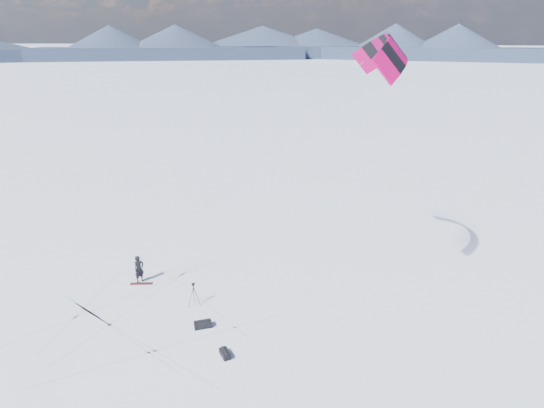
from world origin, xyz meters
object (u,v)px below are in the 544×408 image
(tripod, at_px, (194,291))
(gear_bag_a, at_px, (203,324))
(snowkiter, at_px, (141,282))
(snowboard, at_px, (142,284))
(gear_bag_b, at_px, (225,353))

(tripod, xyz_separation_m, gear_bag_a, (1.36, -1.76, -0.71))
(snowkiter, bearing_deg, snowboard, -113.20)
(snowboard, distance_m, gear_bag_a, 6.16)
(snowkiter, relative_size, snowboard, 1.28)
(tripod, relative_size, gear_bag_b, 1.73)
(tripod, xyz_separation_m, gear_bag_b, (3.35, -3.50, -0.73))
(tripod, bearing_deg, gear_bag_b, -45.76)
(snowboard, height_order, gear_bag_b, gear_bag_b)
(snowboard, xyz_separation_m, gear_bag_b, (7.44, -4.57, 0.13))
(snowkiter, distance_m, snowboard, 0.28)
(snowboard, relative_size, gear_bag_b, 1.72)
(tripod, distance_m, gear_bag_a, 2.34)
(snowkiter, distance_m, gear_bag_a, 6.43)
(snowboard, relative_size, gear_bag_a, 1.41)
(gear_bag_b, bearing_deg, tripod, -179.91)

